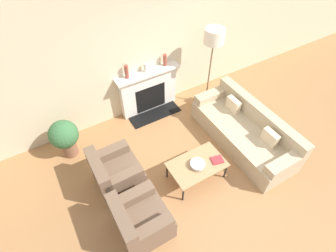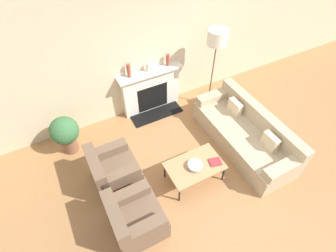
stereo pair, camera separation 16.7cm
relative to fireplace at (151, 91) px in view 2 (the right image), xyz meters
name	(u,v)px [view 2 (the right image)]	position (x,y,z in m)	size (l,w,h in m)	color
ground_plane	(213,179)	(0.16, -2.30, -0.49)	(18.00, 18.00, 0.00)	#A87547
wall_back	(153,47)	(0.16, 0.15, 0.96)	(18.00, 0.06, 2.90)	beige
fireplace	(151,91)	(0.00, 0.00, 0.00)	(1.42, 0.59, 1.01)	silver
couch	(245,134)	(1.19, -1.86, -0.20)	(0.90, 2.29, 0.78)	tan
armchair_near	(135,219)	(-1.44, -2.46, -0.18)	(0.77, 0.78, 0.81)	brown
armchair_far	(113,171)	(-1.44, -1.50, -0.18)	(0.77, 0.78, 0.81)	brown
coffee_table	(195,166)	(-0.14, -2.10, -0.12)	(0.99, 0.62, 0.40)	tan
bowl	(195,165)	(-0.16, -2.13, -0.04)	(0.26, 0.26, 0.08)	silver
book	(215,162)	(0.21, -2.21, -0.08)	(0.24, 0.21, 0.02)	#9E2D33
floor_lamp	(217,42)	(1.25, -0.49, 1.10)	(0.41, 0.41, 1.84)	brown
mantel_vase_left	(129,71)	(-0.44, 0.02, 0.67)	(0.08, 0.08, 0.29)	brown
mantel_vase_center_left	(148,67)	(-0.03, 0.02, 0.61)	(0.08, 0.08, 0.19)	beige
mantel_vase_center_right	(168,60)	(0.43, 0.02, 0.65)	(0.08, 0.08, 0.26)	brown
potted_plant	(65,133)	(-1.97, -0.39, 0.01)	(0.54, 0.54, 0.83)	brown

